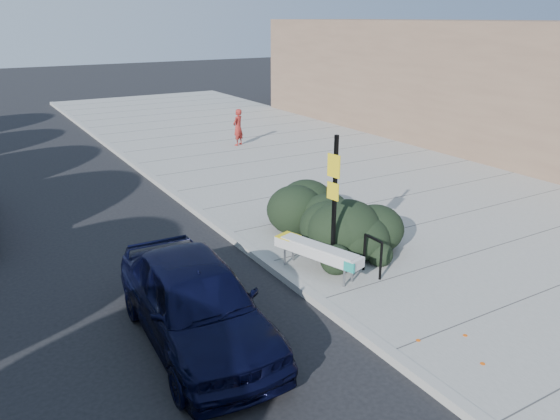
{
  "coord_description": "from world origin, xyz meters",
  "views": [
    {
      "loc": [
        -5.46,
        -7.6,
        5.3
      ],
      "look_at": [
        0.74,
        2.78,
        1.0
      ],
      "focal_mm": 35.0,
      "sensor_mm": 36.0,
      "label": 1
    }
  ],
  "objects": [
    {
      "name": "curb_near",
      "position": [
        0.0,
        5.0,
        0.08
      ],
      "size": [
        0.22,
        50.0,
        0.17
      ],
      "primitive_type": "cube",
      "color": "#9E9E99",
      "rests_on": "ground"
    },
    {
      "name": "sedan_navy",
      "position": [
        -2.5,
        0.12,
        0.77
      ],
      "size": [
        2.02,
        4.59,
        1.54
      ],
      "primitive_type": "imported",
      "rotation": [
        0.0,
        0.0,
        -0.05
      ],
      "color": "black",
      "rests_on": "ground"
    },
    {
      "name": "hedge",
      "position": [
        1.85,
        2.5,
        0.87
      ],
      "size": [
        2.2,
        3.98,
        1.44
      ],
      "primitive_type": "ellipsoid",
      "rotation": [
        0.0,
        0.0,
        -0.07
      ],
      "color": "black",
      "rests_on": "sidewalk_near"
    },
    {
      "name": "pedestrian",
      "position": [
        4.68,
        12.82,
        0.91
      ],
      "size": [
        0.66,
        0.6,
        1.52
      ],
      "primitive_type": "imported",
      "rotation": [
        0.0,
        0.0,
        3.67
      ],
      "color": "maroon",
      "rests_on": "sidewalk_near"
    },
    {
      "name": "bike_rack",
      "position": [
        1.54,
        0.35,
        0.66
      ],
      "size": [
        0.06,
        0.58,
        0.85
      ],
      "rotation": [
        0.0,
        0.0,
        0.0
      ],
      "color": "black",
      "rests_on": "sidewalk_near"
    },
    {
      "name": "sign_post",
      "position": [
        0.94,
        0.95,
        1.8
      ],
      "size": [
        0.13,
        0.34,
        2.95
      ],
      "rotation": [
        0.0,
        0.0,
        0.16
      ],
      "color": "black",
      "rests_on": "sidewalk_near"
    },
    {
      "name": "sidewalk_near",
      "position": [
        5.6,
        5.0,
        0.07
      ],
      "size": [
        11.2,
        50.0,
        0.15
      ],
      "primitive_type": "cube",
      "color": "gray",
      "rests_on": "ground"
    },
    {
      "name": "bench",
      "position": [
        0.6,
        1.0,
        0.65
      ],
      "size": [
        1.02,
        2.13,
        0.63
      ],
      "rotation": [
        0.0,
        0.0,
        0.31
      ],
      "color": "gray",
      "rests_on": "sidewalk_near"
    },
    {
      "name": "ground",
      "position": [
        0.0,
        0.0,
        0.0
      ],
      "size": [
        120.0,
        120.0,
        0.0
      ],
      "primitive_type": "plane",
      "color": "black",
      "rests_on": "ground"
    }
  ]
}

